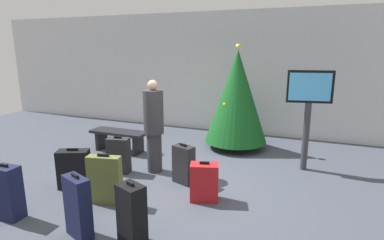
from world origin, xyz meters
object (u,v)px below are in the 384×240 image
suitcase_4 (119,155)px  suitcase_3 (132,215)px  flight_info_kiosk (309,102)px  suitcase_6 (184,164)px  suitcase_5 (204,182)px  suitcase_7 (78,207)px  holiday_tree (237,96)px  waiting_bench (119,136)px  traveller_0 (154,125)px  suitcase_2 (8,193)px  suitcase_0 (105,180)px  suitcase_1 (74,169)px

suitcase_4 → suitcase_3: bearing=-51.5°
flight_info_kiosk → suitcase_6: flight_info_kiosk is taller
suitcase_5 → suitcase_7: suitcase_7 is taller
holiday_tree → suitcase_7: bearing=-102.5°
flight_info_kiosk → suitcase_3: size_ratio=2.41×
holiday_tree → suitcase_3: (-0.24, -4.07, -0.84)m
suitcase_5 → suitcase_3: bearing=-107.7°
suitcase_7 → waiting_bench: bearing=116.1°
waiting_bench → traveller_0: bearing=-29.5°
suitcase_2 → suitcase_0: bearing=42.1°
flight_info_kiosk → suitcase_1: bearing=-147.5°
flight_info_kiosk → suitcase_5: size_ratio=3.04×
waiting_bench → suitcase_0: suitcase_0 is taller
traveller_0 → suitcase_5: 1.58m
holiday_tree → suitcase_5: holiday_tree is taller
flight_info_kiosk → suitcase_7: bearing=-126.6°
suitcase_5 → suitcase_6: size_ratio=0.89×
traveller_0 → suitcase_6: traveller_0 is taller
suitcase_1 → suitcase_3: 2.00m
suitcase_0 → suitcase_4: suitcase_0 is taller
suitcase_0 → suitcase_3: size_ratio=0.98×
suitcase_6 → suitcase_7: (-0.58, -1.94, 0.06)m
suitcase_5 → suitcase_6: bearing=139.5°
suitcase_3 → suitcase_5: bearing=72.3°
flight_info_kiosk → suitcase_2: 5.07m
holiday_tree → suitcase_1: 3.79m
waiting_bench → traveller_0: traveller_0 is taller
suitcase_1 → suitcase_6: bearing=27.3°
flight_info_kiosk → waiting_bench: (-3.93, -0.41, -0.96)m
suitcase_7 → suitcase_6: bearing=73.4°
suitcase_7 → suitcase_4: bearing=111.1°
flight_info_kiosk → suitcase_3: bearing=-119.1°
waiting_bench → traveller_0: 1.60m
waiting_bench → suitcase_5: (2.56, -1.47, -0.06)m
traveller_0 → suitcase_4: bearing=-153.5°
suitcase_2 → suitcase_7: suitcase_7 is taller
holiday_tree → flight_info_kiosk: holiday_tree is taller
waiting_bench → suitcase_0: bearing=-60.3°
waiting_bench → flight_info_kiosk: bearing=5.9°
waiting_bench → suitcase_4: size_ratio=1.86×
suitcase_1 → suitcase_4: (0.32, 0.82, 0.01)m
traveller_0 → flight_info_kiosk: bearing=23.5°
suitcase_1 → suitcase_7: suitcase_7 is taller
suitcase_0 → suitcase_3: bearing=-37.9°
suitcase_6 → suitcase_3: bearing=-86.5°
suitcase_5 → suitcase_7: bearing=-127.2°
suitcase_3 → suitcase_6: (-0.11, 1.81, -0.04)m
holiday_tree → suitcase_3: bearing=-93.4°
suitcase_2 → suitcase_6: 2.63m
suitcase_2 → suitcase_7: bearing=0.5°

